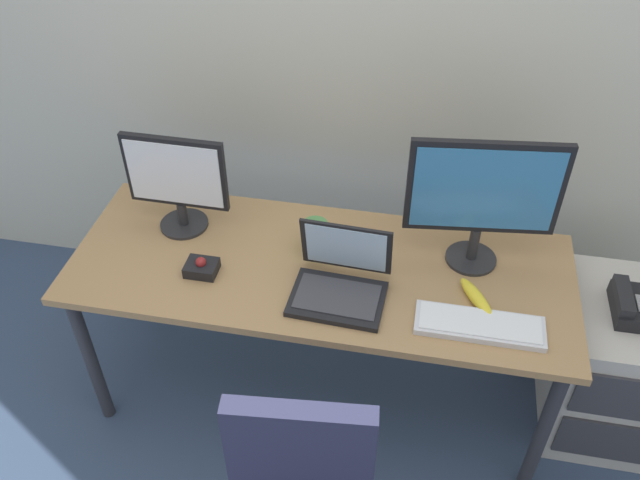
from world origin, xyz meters
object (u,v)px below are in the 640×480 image
Objects in this scene: monitor_side at (176,180)px; trackball_mouse at (202,267)px; desk_phone at (636,306)px; monitor_main at (484,195)px; file_cabinet at (610,364)px; keyboard at (480,325)px; laptop at (341,280)px; coffee_mug at (316,236)px; banana at (476,297)px.

trackball_mouse is (0.15, -0.23, -0.19)m from monitor_side.
monitor_main reaches higher than desk_phone.
desk_phone is 1.67m from monitor_side.
monitor_side is at bearing 178.62° from desk_phone.
file_cabinet is 1.58m from trackball_mouse.
keyboard is 1.27× the size of laptop.
laptop is at bearing -58.49° from coffee_mug.
trackball_mouse is at bearing -172.67° from desk_phone.
file_cabinet is 1.23m from coffee_mug.
monitor_main reaches higher than laptop.
banana is at bearing 4.65° from laptop.
monitor_main is at bearing 4.45° from coffee_mug.
desk_phone is 1.51m from trackball_mouse.
file_cabinet is at bearing 17.13° from banana.
monitor_main reaches higher than trackball_mouse.
desk_phone is at bearing 15.82° from banana.
coffee_mug is 0.60m from banana.
coffee_mug is at bearing 28.20° from trackball_mouse.
monitor_side is at bearing 122.68° from trackball_mouse.
monitor_main is 0.60m from coffee_mug.
laptop is 2.75× the size of coffee_mug.
file_cabinet is 0.34m from desk_phone.
monitor_main is at bearing 14.61° from trackball_mouse.
laptop reaches higher than trackball_mouse.
monitor_main is (-0.59, 0.03, 0.70)m from file_cabinet.
monitor_main is 0.42m from keyboard.
trackball_mouse is at bearing -165.39° from monitor_main.
monitor_main is 0.34m from banana.
laptop is 0.45m from banana.
banana is at bearing 2.10° from trackball_mouse.
monitor_main is 4.33× the size of coffee_mug.
keyboard is at bearing -83.69° from banana.
keyboard is at bearing -4.91° from trackball_mouse.
desk_phone is at bearing -1.38° from monitor_side.
trackball_mouse is at bearing -57.32° from monitor_side.
desk_phone is 0.39× the size of monitor_main.
file_cabinet is 0.75m from keyboard.
monitor_side is 0.70m from laptop.
trackball_mouse is (-0.49, 0.00, -0.03)m from laptop.
monitor_side is 0.54m from coffee_mug.
desk_phone is at bearing -4.69° from monitor_main.
keyboard is 3.50× the size of coffee_mug.
banana is (1.09, -0.20, -0.19)m from monitor_side.
desk_phone is 0.52× the size of monitor_side.
monitor_main is at bearing 95.75° from keyboard.
desk_phone is 0.49× the size of keyboard.
file_cabinet is 1.57× the size of monitor_side.
monitor_side reaches higher than laptop.
monitor_main is 0.55m from laptop.
keyboard is (1.10, -0.31, -0.20)m from monitor_side.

